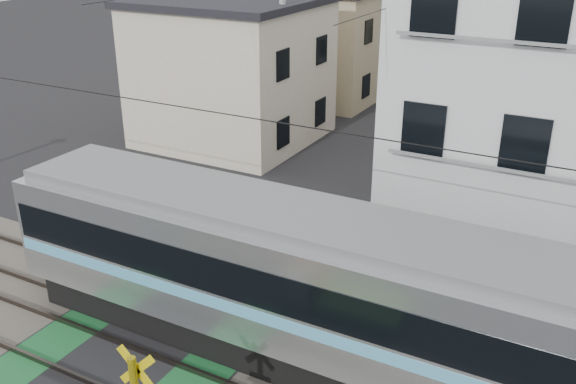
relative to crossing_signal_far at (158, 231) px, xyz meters
The scene contains 8 objects.
ground 4.53m from the crossing_signal_far, 54.71° to the right, with size 120.00×120.00×0.00m, color black.
track_bed 4.53m from the crossing_signal_far, 54.71° to the right, with size 120.00×120.00×0.14m.
crossing_signal_far is the anchor object (origin of this frame).
houses_row 22.59m from the crossing_signal_far, 82.74° to the left, with size 22.07×31.35×6.80m.
catenary 9.78m from the crossing_signal_far, 22.86° to the right, with size 60.00×5.04×7.00m.
utility_poles 19.70m from the crossing_signal_far, 85.47° to the left, with size 7.90×42.00×8.00m.
pedestrian 24.81m from the crossing_signal_far, 82.58° to the left, with size 0.68×0.45×1.87m, color black.
weed_patches 5.76m from the crossing_signal_far, 40.76° to the right, with size 10.25×8.80×0.40m.
Camera 1 is at (9.15, -9.72, 9.45)m, focal length 40.00 mm.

